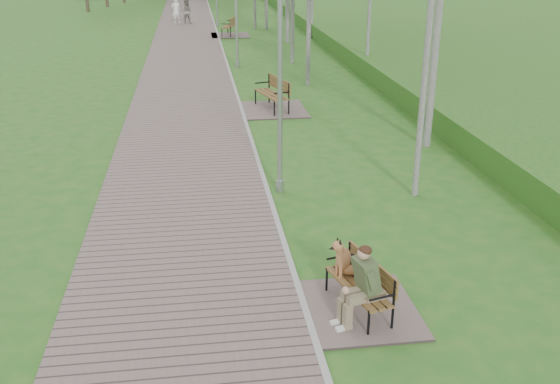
# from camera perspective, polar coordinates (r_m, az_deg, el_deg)

# --- Properties ---
(ground) EXTENTS (120.00, 120.00, 0.00)m
(ground) POSITION_cam_1_polar(r_m,az_deg,el_deg) (14.27, -1.70, 1.73)
(ground) COLOR #25631C
(ground) RESTS_ON ground
(walkway) EXTENTS (3.50, 67.00, 0.04)m
(walkway) POSITION_cam_1_polar(r_m,az_deg,el_deg) (35.16, -8.56, 13.76)
(walkway) COLOR #715F5B
(walkway) RESTS_ON ground
(kerb) EXTENTS (0.10, 67.00, 0.05)m
(kerb) POSITION_cam_1_polar(r_m,az_deg,el_deg) (35.18, -5.63, 13.91)
(kerb) COLOR #999993
(kerb) RESTS_ON ground
(embankment) EXTENTS (14.00, 70.00, 1.60)m
(embankment) POSITION_cam_1_polar(r_m,az_deg,el_deg) (36.24, 14.37, 13.55)
(embankment) COLOR #4C772B
(embankment) RESTS_ON ground
(bench_main) EXTENTS (1.59, 1.77, 1.39)m
(bench_main) POSITION_cam_1_polar(r_m,az_deg,el_deg) (8.96, 6.97, -8.79)
(bench_main) COLOR #715F5B
(bench_main) RESTS_ON ground
(bench_second) EXTENTS (2.02, 2.25, 1.24)m
(bench_second) POSITION_cam_1_polar(r_m,az_deg,el_deg) (19.63, -0.76, 8.15)
(bench_second) COLOR #715F5B
(bench_second) RESTS_ON ground
(bench_third) EXTENTS (2.06, 2.29, 1.27)m
(bench_third) POSITION_cam_1_polar(r_m,az_deg,el_deg) (35.81, -4.66, 14.43)
(bench_third) COLOR #715F5B
(bench_third) RESTS_ON ground
(lamp_post_near) EXTENTS (0.17, 0.17, 4.41)m
(lamp_post_near) POSITION_cam_1_polar(r_m,az_deg,el_deg) (12.58, 0.00, 8.76)
(lamp_post_near) COLOR #95989D
(lamp_post_near) RESTS_ON ground
(lamp_post_second) EXTENTS (0.18, 0.18, 4.57)m
(lamp_post_second) POSITION_cam_1_polar(r_m,az_deg,el_deg) (26.31, -4.01, 15.86)
(lamp_post_second) COLOR #95989D
(lamp_post_second) RESTS_ON ground
(pedestrian_near) EXTENTS (0.69, 0.58, 1.61)m
(pedestrian_near) POSITION_cam_1_polar(r_m,az_deg,el_deg) (41.48, -9.48, 16.04)
(pedestrian_near) COLOR white
(pedestrian_near) RESTS_ON ground
(pedestrian_far) EXTENTS (0.87, 0.76, 1.53)m
(pedestrian_far) POSITION_cam_1_polar(r_m,az_deg,el_deg) (41.26, -8.55, 16.00)
(pedestrian_far) COLOR gray
(pedestrian_far) RESTS_ON ground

